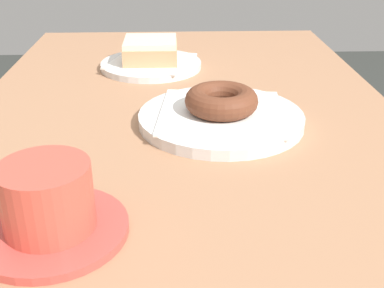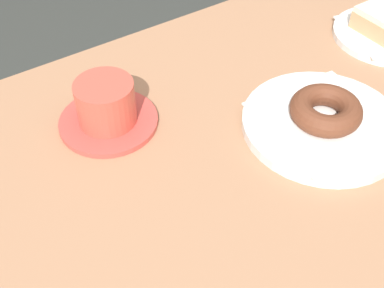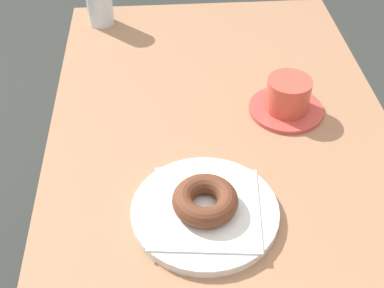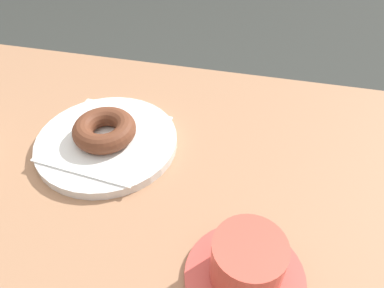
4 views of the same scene
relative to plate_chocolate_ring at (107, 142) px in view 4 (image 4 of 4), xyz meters
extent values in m
cube|color=#9F7050|center=(-0.08, 0.05, -0.03)|extent=(1.29, 0.66, 0.05)
cylinder|color=#A86159|center=(0.49, -0.22, -0.39)|extent=(0.05, 0.05, 0.66)
cylinder|color=silver|center=(0.00, 0.00, 0.00)|extent=(0.24, 0.24, 0.02)
cube|color=white|center=(0.00, 0.00, 0.01)|extent=(0.19, 0.19, 0.00)
torus|color=brown|center=(0.00, 0.00, 0.03)|extent=(0.10, 0.10, 0.03)
cylinder|color=#CA473E|center=(-0.25, 0.18, 0.00)|extent=(0.15, 0.15, 0.01)
cylinder|color=#D14C3C|center=(-0.25, 0.18, 0.03)|extent=(0.09, 0.09, 0.06)
cylinder|color=black|center=(-0.25, 0.18, 0.06)|extent=(0.08, 0.08, 0.00)
camera|label=1|loc=(-0.64, 0.07, 0.27)|focal=45.79mm
camera|label=2|loc=(-0.46, -0.33, 0.49)|focal=46.31mm
camera|label=3|loc=(0.53, -0.06, 0.63)|focal=48.34mm
camera|label=4|loc=(-0.24, 0.40, 0.41)|focal=33.96mm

